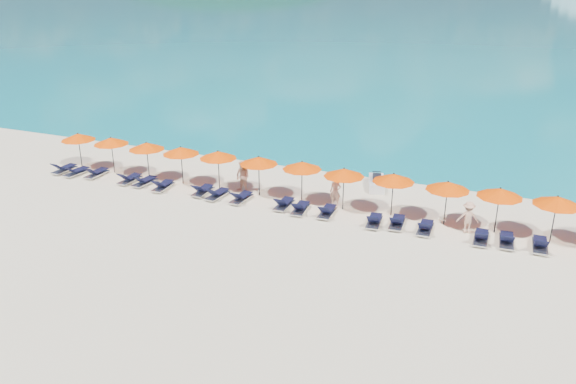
% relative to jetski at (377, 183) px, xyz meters
% --- Properties ---
extents(ground, '(1400.00, 1400.00, 0.00)m').
position_rel_jetski_xyz_m(ground, '(-3.20, -8.39, -0.33)').
color(ground, beige).
extents(headland_main, '(374.00, 242.00, 126.50)m').
position_rel_jetski_xyz_m(headland_main, '(-303.20, 531.61, -38.33)').
color(headland_main, black).
rests_on(headland_main, ground).
extents(headland_small, '(162.00, 126.00, 85.50)m').
position_rel_jetski_xyz_m(headland_small, '(-153.20, 551.61, -35.33)').
color(headland_small, black).
rests_on(headland_small, ground).
extents(jetski, '(1.43, 2.39, 0.80)m').
position_rel_jetski_xyz_m(jetski, '(0.00, 0.00, 0.00)').
color(jetski, silver).
rests_on(jetski, ground).
extents(beachgoer_a, '(0.64, 0.47, 1.59)m').
position_rel_jetski_xyz_m(beachgoer_a, '(-1.36, -3.38, 0.47)').
color(beachgoer_a, tan).
rests_on(beachgoer_a, ground).
extents(beachgoer_b, '(0.95, 0.67, 1.77)m').
position_rel_jetski_xyz_m(beachgoer_b, '(-6.76, -3.44, 0.56)').
color(beachgoer_b, tan).
rests_on(beachgoer_b, ground).
extents(beachgoer_c, '(1.08, 0.68, 1.56)m').
position_rel_jetski_xyz_m(beachgoer_c, '(5.42, -4.14, 0.45)').
color(beachgoer_c, tan).
rests_on(beachgoer_c, ground).
extents(umbrella_0, '(2.10, 2.10, 2.28)m').
position_rel_jetski_xyz_m(umbrella_0, '(-18.05, -3.67, 1.69)').
color(umbrella_0, black).
rests_on(umbrella_0, ground).
extents(umbrella_1, '(2.10, 2.10, 2.28)m').
position_rel_jetski_xyz_m(umbrella_1, '(-15.57, -3.61, 1.69)').
color(umbrella_1, black).
rests_on(umbrella_1, ground).
extents(umbrella_2, '(2.10, 2.10, 2.28)m').
position_rel_jetski_xyz_m(umbrella_2, '(-12.93, -3.68, 1.69)').
color(umbrella_2, black).
rests_on(umbrella_2, ground).
extents(umbrella_3, '(2.10, 2.10, 2.28)m').
position_rel_jetski_xyz_m(umbrella_3, '(-10.57, -3.67, 1.69)').
color(umbrella_3, black).
rests_on(umbrella_3, ground).
extents(umbrella_4, '(2.10, 2.10, 2.28)m').
position_rel_jetski_xyz_m(umbrella_4, '(-8.22, -3.56, 1.69)').
color(umbrella_4, black).
rests_on(umbrella_4, ground).
extents(umbrella_5, '(2.10, 2.10, 2.28)m').
position_rel_jetski_xyz_m(umbrella_5, '(-5.68, -3.60, 1.69)').
color(umbrella_5, black).
rests_on(umbrella_5, ground).
extents(umbrella_6, '(2.10, 2.10, 2.28)m').
position_rel_jetski_xyz_m(umbrella_6, '(-3.21, -3.48, 1.69)').
color(umbrella_6, black).
rests_on(umbrella_6, ground).
extents(umbrella_7, '(2.10, 2.10, 2.28)m').
position_rel_jetski_xyz_m(umbrella_7, '(-0.83, -3.70, 1.69)').
color(umbrella_7, black).
rests_on(umbrella_7, ground).
extents(umbrella_8, '(2.10, 2.10, 2.28)m').
position_rel_jetski_xyz_m(umbrella_8, '(1.66, -3.51, 1.69)').
color(umbrella_8, black).
rests_on(umbrella_8, ground).
extents(umbrella_9, '(2.10, 2.10, 2.28)m').
position_rel_jetski_xyz_m(umbrella_9, '(4.30, -3.64, 1.69)').
color(umbrella_9, black).
rests_on(umbrella_9, ground).
extents(umbrella_10, '(2.10, 2.10, 2.28)m').
position_rel_jetski_xyz_m(umbrella_10, '(6.64, -3.61, 1.69)').
color(umbrella_10, black).
rests_on(umbrella_10, ground).
extents(umbrella_11, '(2.10, 2.10, 2.28)m').
position_rel_jetski_xyz_m(umbrella_11, '(9.05, -3.69, 1.69)').
color(umbrella_11, black).
rests_on(umbrella_11, ground).
extents(lounger_0, '(0.66, 1.72, 0.66)m').
position_rel_jetski_xyz_m(lounger_0, '(-18.45, -4.77, -0.09)').
color(lounger_0, silver).
rests_on(lounger_0, ground).
extents(lounger_1, '(0.78, 1.75, 0.66)m').
position_rel_jetski_xyz_m(lounger_1, '(-17.37, -4.90, -0.09)').
color(lounger_1, silver).
rests_on(lounger_1, ground).
extents(lounger_2, '(0.65, 1.71, 0.66)m').
position_rel_jetski_xyz_m(lounger_2, '(-16.09, -4.63, -0.09)').
color(lounger_2, silver).
rests_on(lounger_2, ground).
extents(lounger_3, '(0.65, 1.71, 0.66)m').
position_rel_jetski_xyz_m(lounger_3, '(-13.57, -4.70, -0.09)').
color(lounger_3, silver).
rests_on(lounger_3, ground).
extents(lounger_4, '(0.76, 1.75, 0.66)m').
position_rel_jetski_xyz_m(lounger_4, '(-12.51, -4.71, -0.09)').
color(lounger_4, silver).
rests_on(lounger_4, ground).
extents(lounger_5, '(0.75, 1.74, 0.66)m').
position_rel_jetski_xyz_m(lounger_5, '(-11.11, -4.91, -0.09)').
color(lounger_5, silver).
rests_on(lounger_5, ground).
extents(lounger_6, '(0.68, 1.72, 0.66)m').
position_rel_jetski_xyz_m(lounger_6, '(-8.65, -4.68, -0.09)').
color(lounger_6, silver).
rests_on(lounger_6, ground).
extents(lounger_7, '(0.76, 1.75, 0.66)m').
position_rel_jetski_xyz_m(lounger_7, '(-7.62, -4.86, -0.09)').
color(lounger_7, silver).
rests_on(lounger_7, ground).
extents(lounger_8, '(0.72, 1.73, 0.66)m').
position_rel_jetski_xyz_m(lounger_8, '(-6.18, -4.80, -0.09)').
color(lounger_8, silver).
rests_on(lounger_8, ground).
extents(lounger_9, '(0.64, 1.71, 0.66)m').
position_rel_jetski_xyz_m(lounger_9, '(-3.72, -4.72, -0.09)').
color(lounger_9, silver).
rests_on(lounger_9, ground).
extents(lounger_10, '(0.76, 1.75, 0.66)m').
position_rel_jetski_xyz_m(lounger_10, '(-2.72, -4.93, -0.09)').
color(lounger_10, silver).
rests_on(lounger_10, ground).
extents(lounger_11, '(0.70, 1.73, 0.66)m').
position_rel_jetski_xyz_m(lounger_11, '(-1.31, -4.81, -0.09)').
color(lounger_11, silver).
rests_on(lounger_11, ground).
extents(lounger_12, '(0.79, 1.75, 0.66)m').
position_rel_jetski_xyz_m(lounger_12, '(1.18, -5.00, -0.09)').
color(lounger_12, silver).
rests_on(lounger_12, ground).
extents(lounger_13, '(0.72, 1.73, 0.66)m').
position_rel_jetski_xyz_m(lounger_13, '(2.24, -4.74, -0.09)').
color(lounger_13, silver).
rests_on(lounger_13, ground).
extents(lounger_14, '(0.66, 1.71, 0.66)m').
position_rel_jetski_xyz_m(lounger_14, '(3.61, -4.84, -0.09)').
color(lounger_14, silver).
rests_on(lounger_14, ground).
extents(lounger_15, '(0.64, 1.71, 0.66)m').
position_rel_jetski_xyz_m(lounger_15, '(6.14, -4.92, -0.09)').
color(lounger_15, silver).
rests_on(lounger_15, ground).
extents(lounger_16, '(0.72, 1.73, 0.66)m').
position_rel_jetski_xyz_m(lounger_16, '(7.23, -4.77, -0.09)').
color(lounger_16, silver).
rests_on(lounger_16, ground).
extents(lounger_17, '(0.67, 1.72, 0.66)m').
position_rel_jetski_xyz_m(lounger_17, '(8.62, -4.68, -0.09)').
color(lounger_17, silver).
rests_on(lounger_17, ground).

